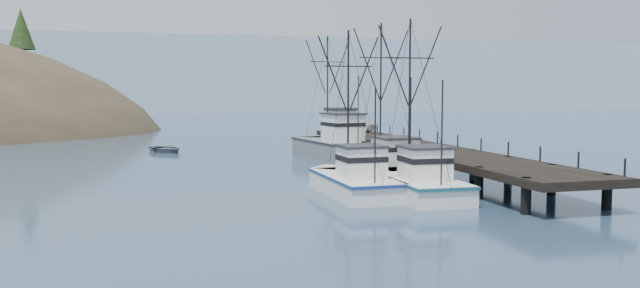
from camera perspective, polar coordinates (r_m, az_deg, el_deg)
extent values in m
plane|color=navy|center=(34.77, -1.50, -6.17)|extent=(400.00, 400.00, 0.00)
cube|color=black|center=(54.14, 8.86, -0.40)|extent=(6.00, 44.00, 0.50)
cylinder|color=black|center=(35.56, 18.32, -4.53)|extent=(0.56, 0.56, 2.00)
cylinder|color=black|center=(38.67, 24.76, -3.99)|extent=(0.56, 0.56, 2.00)
cylinder|color=black|center=(39.76, 14.32, -3.47)|extent=(0.56, 0.56, 2.00)
cylinder|color=black|center=(42.57, 20.42, -3.08)|extent=(0.56, 0.56, 2.00)
cylinder|color=black|center=(44.13, 11.10, -2.59)|extent=(0.56, 0.56, 2.00)
cylinder|color=black|center=(46.67, 16.83, -2.31)|extent=(0.56, 0.56, 2.00)
cylinder|color=black|center=(48.62, 8.47, -1.87)|extent=(0.56, 0.56, 2.00)
cylinder|color=black|center=(50.94, 13.83, -1.66)|extent=(0.56, 0.56, 2.00)
cylinder|color=black|center=(53.20, 6.29, -1.27)|extent=(0.56, 0.56, 2.00)
cylinder|color=black|center=(55.33, 11.30, -1.10)|extent=(0.56, 0.56, 2.00)
cylinder|color=black|center=(57.85, 4.46, -0.77)|extent=(0.56, 0.56, 2.00)
cylinder|color=black|center=(59.81, 9.15, -0.63)|extent=(0.56, 0.56, 2.00)
cylinder|color=black|center=(62.55, 2.90, -0.34)|extent=(0.56, 0.56, 2.00)
cylinder|color=black|center=(64.37, 7.30, -0.22)|extent=(0.56, 0.56, 2.00)
cylinder|color=black|center=(67.30, 1.57, 0.03)|extent=(0.56, 0.56, 2.00)
cylinder|color=black|center=(68.99, 5.70, 0.13)|extent=(0.56, 0.56, 2.00)
cylinder|color=black|center=(72.08, 0.41, 0.35)|extent=(0.56, 0.56, 2.00)
cylinder|color=black|center=(73.66, 4.30, 0.44)|extent=(0.56, 0.56, 2.00)
cube|color=#9EB2C6|center=(204.06, -10.31, 2.90)|extent=(360.00, 40.00, 26.00)
cube|color=silver|center=(220.54, -23.73, 2.71)|extent=(180.00, 25.00, 18.00)
cube|color=silver|center=(40.16, 8.84, -4.08)|extent=(4.07, 9.64, 1.60)
cube|color=silver|center=(44.55, 6.55, -3.18)|extent=(3.71, 3.71, 1.60)
cube|color=#164A5B|center=(40.06, 8.86, -3.10)|extent=(4.15, 9.88, 0.18)
cube|color=silver|center=(38.81, 9.55, -1.80)|extent=(2.70, 2.78, 1.90)
cube|color=#26262B|center=(38.71, 9.57, -0.28)|extent=(2.93, 3.03, 0.16)
cylinder|color=black|center=(41.04, 8.18, 4.29)|extent=(0.14, 0.14, 10.06)
cylinder|color=black|center=(36.40, 11.08, 1.01)|extent=(0.10, 0.10, 6.04)
cube|color=silver|center=(40.32, 3.21, -4.00)|extent=(3.81, 9.10, 1.60)
cube|color=silver|center=(44.56, 1.25, -3.15)|extent=(3.64, 3.64, 1.60)
cube|color=navy|center=(40.22, 3.21, -3.01)|extent=(3.88, 9.33, 0.18)
cube|color=silver|center=(39.01, 3.79, -1.71)|extent=(2.59, 2.59, 1.90)
cube|color=#26262B|center=(38.91, 3.80, -0.20)|extent=(2.82, 2.83, 0.16)
cylinder|color=black|center=(41.16, 2.59, 3.86)|extent=(0.14, 0.14, 9.37)
cylinder|color=black|center=(36.69, 5.06, 0.79)|extent=(0.10, 0.10, 5.62)
cube|color=silver|center=(47.66, 6.22, -2.65)|extent=(4.16, 10.07, 1.60)
cube|color=silver|center=(52.22, 4.04, -1.98)|extent=(3.83, 3.83, 1.60)
cube|color=navy|center=(47.58, 6.23, -1.81)|extent=(4.24, 10.33, 0.18)
cube|color=silver|center=(46.31, 6.87, -0.70)|extent=(2.77, 2.89, 1.90)
cube|color=#26262B|center=(46.22, 6.89, 0.57)|extent=(3.01, 3.16, 0.16)
cylinder|color=black|center=(48.67, 5.57, 4.73)|extent=(0.14, 0.14, 10.63)
cylinder|color=black|center=(43.84, 8.27, 1.91)|extent=(0.10, 0.10, 6.38)
cube|color=slate|center=(60.94, 1.44, -0.71)|extent=(6.05, 12.88, 2.20)
cube|color=slate|center=(66.57, -0.84, -0.23)|extent=(4.26, 4.26, 2.20)
cube|color=black|center=(60.85, 1.44, 0.23)|extent=(6.19, 13.21, 0.18)
cube|color=silver|center=(59.32, 2.09, 1.47)|extent=(3.49, 3.90, 2.60)
cube|color=#26262B|center=(59.25, 2.10, 2.80)|extent=(3.79, 4.25, 0.16)
cylinder|color=black|center=(62.38, 0.70, 5.16)|extent=(0.14, 0.14, 10.28)
cylinder|color=black|center=(56.40, 3.51, 3.10)|extent=(0.10, 0.10, 6.17)
cube|color=silver|center=(69.78, 1.85, 2.05)|extent=(2.80, 3.00, 2.50)
cube|color=#26262B|center=(69.73, 1.86, 3.20)|extent=(3.00, 3.20, 0.30)
imported|color=silver|center=(70.70, 3.07, 1.73)|extent=(6.22, 3.79, 1.61)
imported|color=#55585F|center=(70.17, -13.94, -0.73)|extent=(5.78, 6.42, 1.09)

